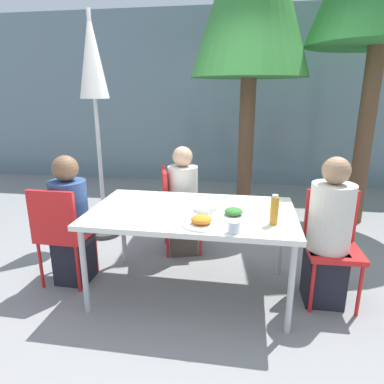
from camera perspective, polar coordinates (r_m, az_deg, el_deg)
The scene contains 15 objects.
ground_plane at distance 3.03m, azimuth 0.00°, elevation -16.09°, with size 24.00×24.00×0.00m, color gray.
building_facade at distance 6.32m, azimuth 5.76°, elevation 15.16°, with size 10.00×0.20×3.00m.
dining_table at distance 2.73m, azimuth 0.00°, elevation -4.01°, with size 1.61×0.94×0.73m.
chair_left at distance 3.09m, azimuth -21.00°, elevation -5.74°, with size 0.40×0.40×0.88m.
person_left at distance 3.13m, azimuth -19.52°, elevation -4.93°, with size 0.31×0.31×1.13m.
chair_right at distance 2.94m, azimuth 22.28°, elevation -7.02°, with size 0.41×0.41×0.88m.
person_right at distance 2.84m, azimuth 21.77°, elevation -6.90°, with size 0.32×0.32×1.18m.
chair_far at distance 3.53m, azimuth -2.89°, elevation -1.91°, with size 0.50×0.50×0.88m.
person_far at distance 3.49m, azimuth -1.52°, elevation -1.92°, with size 0.34×0.34×1.12m.
closed_umbrella at distance 3.90m, azimuth -16.16°, elevation 18.50°, with size 0.36×0.36×2.43m.
plate_0 at distance 2.59m, azimuth 6.94°, elevation -3.56°, with size 0.25×0.25×0.07m.
plate_1 at distance 2.41m, azimuth 1.57°, elevation -4.94°, with size 0.27×0.27×0.07m.
bottle at distance 2.46m, azimuth 13.55°, elevation -2.98°, with size 0.06×0.06×0.22m.
drinking_cup at distance 2.30m, azimuth 7.02°, elevation -5.81°, with size 0.08×0.08×0.08m.
salad_bowl at distance 2.70m, azimuth 2.44°, elevation -2.62°, with size 0.18×0.18×0.05m.
Camera 1 is at (0.41, -2.53, 1.63)m, focal length 32.00 mm.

